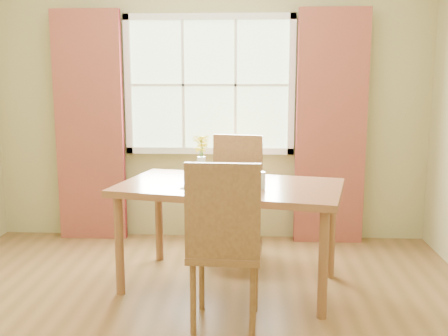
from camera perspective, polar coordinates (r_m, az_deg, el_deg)
room at (r=3.20m, az=-4.31°, el=5.66°), size 4.24×3.84×2.74m
window at (r=5.05m, az=-1.60°, el=9.01°), size 1.62×0.06×1.32m
curtain_left at (r=5.21m, az=-14.41°, el=4.32°), size 0.65×0.08×2.20m
curtain_right at (r=5.02m, az=11.57°, el=4.23°), size 0.65×0.08×2.20m
dining_table at (r=3.92m, az=0.64°, el=-2.94°), size 1.79×1.24×0.79m
chair_near at (r=3.26m, az=0.02°, el=-7.74°), size 0.47×0.47×1.09m
chair_far at (r=4.64m, az=1.23°, el=-2.46°), size 0.52×0.52×1.07m
placemat at (r=3.78m, az=-0.61°, el=-2.10°), size 0.55×0.49×0.01m
plate at (r=3.78m, az=-0.74°, el=-1.97°), size 0.31×0.31×0.01m
croissant_sandwich at (r=3.76m, az=-1.04°, el=-0.94°), size 0.20×0.16×0.13m
water_glass at (r=3.75m, az=3.91°, el=-1.38°), size 0.08×0.08×0.12m
flower_vase at (r=4.15m, az=-2.48°, el=1.89°), size 0.14×0.14×0.34m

